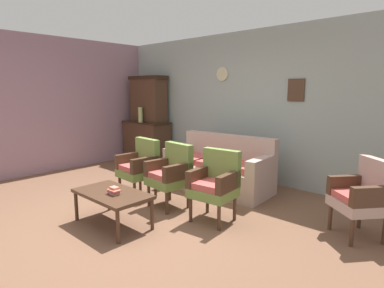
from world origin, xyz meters
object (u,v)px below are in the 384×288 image
at_px(coffee_table, 112,196).
at_px(armchair_by_doorway, 215,182).
at_px(side_cabinet, 147,141).
at_px(armchair_near_cabinet, 140,165).
at_px(armchair_near_couch_end, 171,172).
at_px(book_stack_on_table, 114,191).
at_px(vase_on_cabinet, 140,115).
at_px(wingback_chair_by_fireplace, 363,194).
at_px(floral_couch, 219,170).

bearing_deg(coffee_table, armchair_by_doorway, 49.98).
height_order(side_cabinet, armchair_near_cabinet, side_cabinet).
bearing_deg(coffee_table, armchair_near_couch_end, 86.62).
bearing_deg(side_cabinet, coffee_table, -45.92).
bearing_deg(book_stack_on_table, armchair_by_doorway, 53.36).
bearing_deg(armchair_near_cabinet, coffee_table, -55.63).
distance_m(vase_on_cabinet, book_stack_on_table, 3.55).
relative_size(armchair_by_doorway, wingback_chair_by_fireplace, 1.00).
distance_m(armchair_near_couch_end, armchair_by_doorway, 0.77).
bearing_deg(vase_on_cabinet, side_cabinet, 100.90).
relative_size(side_cabinet, coffee_table, 1.16).
xyz_separation_m(armchair_by_doorway, coffee_table, (-0.82, -0.98, -0.12)).
relative_size(armchair_near_cabinet, wingback_chair_by_fireplace, 1.00).
relative_size(armchair_near_cabinet, armchair_near_couch_end, 1.00).
height_order(vase_on_cabinet, armchair_near_couch_end, vase_on_cabinet).
xyz_separation_m(armchair_near_cabinet, armchair_by_doorway, (1.45, 0.07, 0.00)).
relative_size(side_cabinet, armchair_near_couch_end, 1.28).
relative_size(floral_couch, armchair_near_couch_end, 2.01).
xyz_separation_m(side_cabinet, coffee_table, (2.49, -2.57, -0.09)).
xyz_separation_m(side_cabinet, wingback_chair_by_fireplace, (4.82, -0.84, 0.03)).
distance_m(side_cabinet, armchair_by_doorway, 3.67).
xyz_separation_m(armchair_near_couch_end, wingback_chair_by_fireplace, (2.28, 0.80, 0.00)).
height_order(floral_couch, armchair_by_doorway, same).
height_order(floral_couch, book_stack_on_table, floral_couch).
xyz_separation_m(vase_on_cabinet, armchair_near_cabinet, (1.83, -1.47, -0.60)).
height_order(armchair_near_cabinet, coffee_table, armchair_near_cabinet).
distance_m(armchair_by_doorway, wingback_chair_by_fireplace, 1.69).
height_order(armchair_near_couch_end, armchair_by_doorway, same).
xyz_separation_m(wingback_chair_by_fireplace, book_stack_on_table, (-2.26, -1.75, -0.04)).
height_order(vase_on_cabinet, book_stack_on_table, vase_on_cabinet).
xyz_separation_m(side_cabinet, book_stack_on_table, (2.56, -2.59, -0.00)).
bearing_deg(side_cabinet, book_stack_on_table, -45.30).
distance_m(side_cabinet, vase_on_cabinet, 0.66).
bearing_deg(floral_couch, book_stack_on_table, -89.98).
bearing_deg(vase_on_cabinet, floral_couch, -7.94).
height_order(armchair_near_cabinet, armchair_near_couch_end, same).
bearing_deg(wingback_chair_by_fireplace, armchair_by_doorway, -153.61).
xyz_separation_m(side_cabinet, floral_couch, (2.56, -0.54, -0.14)).
relative_size(armchair_near_couch_end, coffee_table, 0.90).
relative_size(side_cabinet, armchair_by_doorway, 1.28).
distance_m(armchair_by_doorway, coffee_table, 1.29).
relative_size(side_cabinet, armchair_near_cabinet, 1.28).
relative_size(floral_couch, armchair_by_doorway, 2.01).
height_order(side_cabinet, armchair_by_doorway, side_cabinet).
bearing_deg(armchair_by_doorway, wingback_chair_by_fireplace, 26.39).
relative_size(armchair_near_couch_end, book_stack_on_table, 5.18).
distance_m(side_cabinet, coffee_table, 3.58).
bearing_deg(armchair_near_cabinet, book_stack_on_table, -53.11).
xyz_separation_m(vase_on_cabinet, book_stack_on_table, (2.53, -2.40, -0.64)).
distance_m(side_cabinet, armchair_near_couch_end, 3.02).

